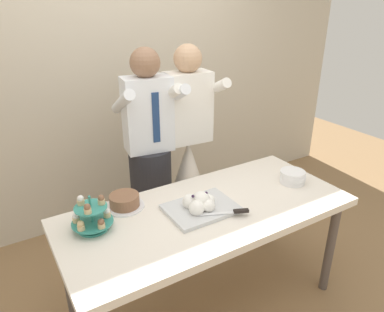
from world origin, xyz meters
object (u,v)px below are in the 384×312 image
at_px(cupcake_stand, 92,217).
at_px(plate_stack, 293,177).
at_px(person_groom, 151,170).
at_px(round_cake, 125,201).
at_px(person_bride, 188,178).
at_px(main_cake_tray, 201,205).
at_px(dessert_table, 208,219).

height_order(cupcake_stand, plate_stack, cupcake_stand).
bearing_deg(person_groom, round_cake, -130.66).
xyz_separation_m(plate_stack, round_cake, (-1.12, 0.30, -0.01)).
distance_m(plate_stack, round_cake, 1.16).
distance_m(person_groom, person_bride, 0.37).
xyz_separation_m(main_cake_tray, round_cake, (-0.38, 0.28, -0.00)).
xyz_separation_m(round_cake, person_groom, (0.38, 0.44, -0.07)).
distance_m(main_cake_tray, round_cake, 0.47).
relative_size(dessert_table, person_bride, 1.08).
relative_size(cupcake_stand, main_cake_tray, 0.54).
xyz_separation_m(dessert_table, person_bride, (0.29, 0.73, -0.12)).
xyz_separation_m(cupcake_stand, main_cake_tray, (0.61, -0.15, -0.04)).
height_order(dessert_table, cupcake_stand, cupcake_stand).
xyz_separation_m(main_cake_tray, person_bride, (0.34, 0.72, -0.23)).
height_order(dessert_table, person_groom, person_groom).
xyz_separation_m(cupcake_stand, person_groom, (0.62, 0.57, -0.11)).
bearing_deg(dessert_table, plate_stack, -1.85).
xyz_separation_m(dessert_table, cupcake_stand, (-0.66, 0.15, 0.15)).
bearing_deg(main_cake_tray, person_groom, 89.55).
height_order(cupcake_stand, round_cake, cupcake_stand).
bearing_deg(round_cake, dessert_table, -33.19).
height_order(dessert_table, round_cake, round_cake).
bearing_deg(person_bride, dessert_table, -111.81).
distance_m(main_cake_tray, person_bride, 0.83).
bearing_deg(person_bride, round_cake, -148.19).
bearing_deg(plate_stack, person_bride, 118.11).
height_order(cupcake_stand, person_groom, person_groom).
height_order(round_cake, person_bride, person_bride).
bearing_deg(plate_stack, cupcake_stand, 172.55).
distance_m(cupcake_stand, person_bride, 1.15).
bearing_deg(person_groom, dessert_table, -86.34).
bearing_deg(dessert_table, person_bride, 68.19).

